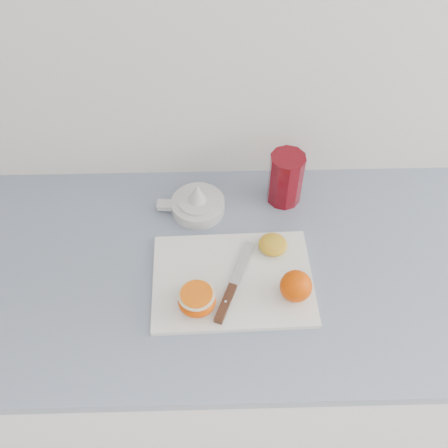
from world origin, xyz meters
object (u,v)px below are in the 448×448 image
at_px(counter, 237,350).
at_px(half_orange, 197,300).
at_px(citrus_juicer, 197,204).
at_px(red_tumbler, 285,180).
at_px(cutting_board, 233,280).

height_order(counter, half_orange, half_orange).
xyz_separation_m(counter, citrus_juicer, (-0.10, 0.16, 0.47)).
bearing_deg(counter, red_tumbler, 59.45).
height_order(cutting_board, red_tumbler, red_tumbler).
bearing_deg(red_tumbler, counter, -120.55).
bearing_deg(counter, half_orange, -129.69).
xyz_separation_m(cutting_board, half_orange, (-0.08, -0.07, 0.03)).
bearing_deg(citrus_juicer, red_tumbler, 9.33).
relative_size(counter, red_tumbler, 17.46).
bearing_deg(half_orange, cutting_board, 41.36).
relative_size(cutting_board, citrus_juicer, 2.10).
relative_size(counter, half_orange, 30.91).
distance_m(half_orange, citrus_juicer, 0.28).
bearing_deg(cutting_board, counter, 68.01).
xyz_separation_m(cutting_board, citrus_juicer, (-0.08, 0.21, 0.02)).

